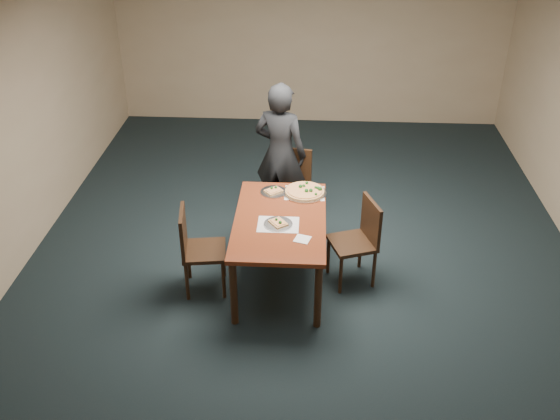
# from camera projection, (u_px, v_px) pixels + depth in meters

# --- Properties ---
(ground) EXTENTS (8.00, 8.00, 0.00)m
(ground) POSITION_uv_depth(u_px,v_px,m) (303.00, 262.00, 6.79)
(ground) COLOR black
(ground) RESTS_ON ground
(room_shell) EXTENTS (8.00, 8.00, 8.00)m
(room_shell) POSITION_uv_depth(u_px,v_px,m) (306.00, 112.00, 5.90)
(room_shell) COLOR tan
(room_shell) RESTS_ON ground
(dining_table) EXTENTS (0.90, 1.50, 0.75)m
(dining_table) POSITION_uv_depth(u_px,v_px,m) (280.00, 227.00, 6.18)
(dining_table) COLOR #5D2412
(dining_table) RESTS_ON ground
(chair_far) EXTENTS (0.49, 0.49, 0.91)m
(chair_far) POSITION_uv_depth(u_px,v_px,m) (292.00, 183.00, 7.26)
(chair_far) COLOR black
(chair_far) RESTS_ON ground
(chair_left) EXTENTS (0.47, 0.47, 0.91)m
(chair_left) POSITION_uv_depth(u_px,v_px,m) (196.00, 246.00, 6.14)
(chair_left) COLOR black
(chair_left) RESTS_ON ground
(chair_right) EXTENTS (0.54, 0.54, 0.91)m
(chair_right) POSITION_uv_depth(u_px,v_px,m) (360.00, 237.00, 6.28)
(chair_right) COLOR black
(chair_right) RESTS_ON ground
(diner) EXTENTS (0.71, 0.57, 1.69)m
(diner) POSITION_uv_depth(u_px,v_px,m) (280.00, 153.00, 7.18)
(diner) COLOR black
(diner) RESTS_ON ground
(placemat_main) EXTENTS (0.42, 0.32, 0.00)m
(placemat_main) POSITION_uv_depth(u_px,v_px,m) (305.00, 193.00, 6.57)
(placemat_main) COLOR white
(placemat_main) RESTS_ON dining_table
(placemat_near) EXTENTS (0.40, 0.30, 0.00)m
(placemat_near) POSITION_uv_depth(u_px,v_px,m) (278.00, 224.00, 6.04)
(placemat_near) COLOR white
(placemat_near) RESTS_ON dining_table
(pizza_pan) EXTENTS (0.46, 0.46, 0.07)m
(pizza_pan) POSITION_uv_depth(u_px,v_px,m) (305.00, 191.00, 6.56)
(pizza_pan) COLOR silver
(pizza_pan) RESTS_ON dining_table
(slice_plate_near) EXTENTS (0.28, 0.28, 0.06)m
(slice_plate_near) POSITION_uv_depth(u_px,v_px,m) (278.00, 223.00, 6.03)
(slice_plate_near) COLOR silver
(slice_plate_near) RESTS_ON dining_table
(slice_plate_far) EXTENTS (0.28, 0.28, 0.06)m
(slice_plate_far) POSITION_uv_depth(u_px,v_px,m) (274.00, 191.00, 6.58)
(slice_plate_far) COLOR silver
(slice_plate_far) RESTS_ON dining_table
(napkin) EXTENTS (0.17, 0.17, 0.01)m
(napkin) POSITION_uv_depth(u_px,v_px,m) (302.00, 239.00, 5.81)
(napkin) COLOR white
(napkin) RESTS_ON dining_table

